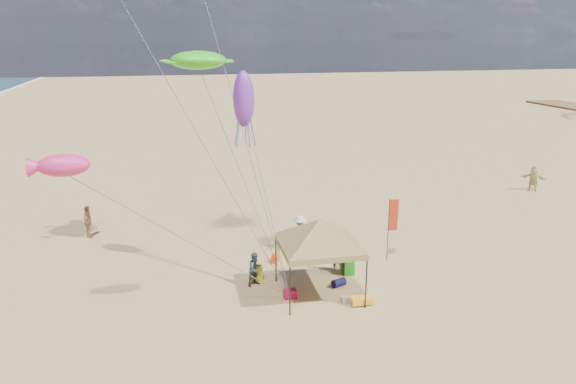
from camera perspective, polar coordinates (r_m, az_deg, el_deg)
The scene contains 19 objects.
ground at distance 23.14m, azimuth 1.78°, elevation -11.60°, with size 280.00×280.00×0.00m, color tan.
canopy_tent at distance 22.62m, azimuth 3.34°, elevation -3.21°, with size 6.39×6.39×3.94m.
feather_flag at distance 27.01m, azimuth 10.90°, elevation -2.82°, with size 0.49×0.07×3.19m.
cooler_red at distance 23.44m, azimuth 0.21°, elevation -10.67°, with size 0.54×0.38×0.38m, color #AA0D33.
cooler_blue at distance 27.52m, azimuth 6.54°, elevation -6.58°, with size 0.54×0.38×0.38m, color #164CB3.
bag_navy at distance 24.55m, azimuth 5.38°, elevation -9.48°, with size 0.36×0.36×0.60m, color #0E0B33.
bag_orange at distance 26.94m, azimuth -1.42°, elevation -7.00°, with size 0.36×0.36×0.60m, color #EF470D.
chair_green at distance 25.72m, azimuth 6.34°, elevation -7.86°, with size 0.50×0.50×0.70m, color #1F8117.
chair_yellow at distance 25.05m, azimuth -3.35°, elevation -8.46°, with size 0.50×0.50×0.70m, color yellow.
crate_grey at distance 23.20m, azimuth 6.06°, elevation -11.21°, with size 0.34×0.30×0.28m, color gray.
beach_cart at distance 23.10m, azimuth 7.72°, elevation -11.23°, with size 0.90×0.50×0.24m, color #F1AD1A.
person_near_a at distance 25.81m, azimuth 5.23°, elevation -6.45°, with size 0.64×0.42×1.77m, color tan.
person_near_b at distance 24.37m, azimuth -3.46°, elevation -8.09°, with size 0.76×0.59×1.56m, color #37434B.
person_near_c at distance 28.10m, azimuth 1.25°, elevation -4.34°, with size 1.21×0.70×1.87m, color silver.
person_far_a at distance 31.82m, azimuth -20.33°, elevation -2.94°, with size 1.07×0.45×1.83m, color #B36A45.
person_far_c at distance 42.71m, azimuth 24.44°, elevation 1.31°, with size 1.68×0.54×1.82m, color tan.
turtle_kite at distance 26.68m, azimuth -9.46°, elevation 13.53°, with size 2.66×2.13×0.89m, color #38C81A.
fish_kite at distance 21.05m, azimuth -22.56°, elevation 2.61°, with size 1.86×0.93×0.83m, color #DC296F.
squid_kite at distance 24.21m, azimuth -4.69°, elevation 9.71°, with size 0.95×0.95×2.48m, color purple.
Camera 1 is at (-5.50, -19.73, 10.76)m, focal length 33.76 mm.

